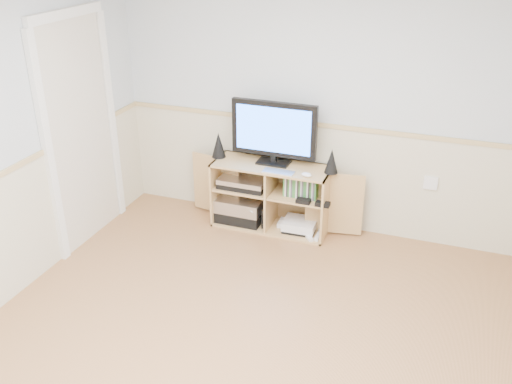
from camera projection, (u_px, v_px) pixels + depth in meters
room at (230, 203)px, 3.37m from camera, size 4.04×4.54×2.54m
media_cabinet at (273, 194)px, 5.51m from camera, size 1.74×0.42×0.65m
monitor at (274, 131)px, 5.23m from camera, size 0.81×0.18×0.60m
speaker_left at (219, 145)px, 5.46m from camera, size 0.13×0.13×0.25m
speaker_right at (332, 161)px, 5.12m from camera, size 0.12×0.12×0.23m
keyboard at (279, 172)px, 5.17m from camera, size 0.29×0.12×0.01m
mouse at (307, 175)px, 5.08m from camera, size 0.11×0.08×0.04m
av_components at (242, 201)px, 5.61m from camera, size 0.53×0.34×0.47m
game_consoles at (299, 225)px, 5.48m from camera, size 0.45×0.30×0.11m
game_cases at (301, 187)px, 5.29m from camera, size 0.32×0.13×0.19m
wall_outlet at (431, 183)px, 5.09m from camera, size 0.12×0.03×0.12m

